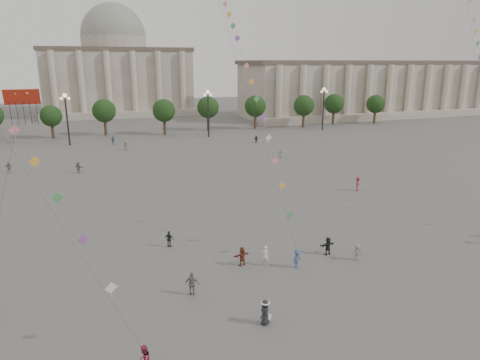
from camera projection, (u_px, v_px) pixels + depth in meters
name	position (u px, v px, depth m)	size (l,w,h in m)	color
ground	(277.00, 305.00, 30.47)	(360.00, 360.00, 0.00)	#5B5856
hall_east	(367.00, 89.00, 138.02)	(84.00, 26.22, 17.20)	gray
hall_central	(116.00, 70.00, 143.69)	(48.30, 34.30, 35.50)	gray
tree_row	(137.00, 112.00, 99.66)	(137.12, 5.12, 8.00)	#3B2A1D
lamp_post_mid_west	(66.00, 110.00, 86.94)	(2.00, 0.90, 10.65)	#262628
lamp_post_mid_east	(208.00, 105.00, 96.85)	(2.00, 0.90, 10.65)	#262628
lamp_post_far_east	(324.00, 101.00, 106.76)	(2.00, 0.90, 10.65)	#262628
person_crowd_0	(113.00, 140.00, 89.67)	(1.03, 0.43, 1.75)	#355877
person_crowd_3	(328.00, 246.00, 38.21)	(1.53, 0.49, 1.65)	black
person_crowd_4	(126.00, 146.00, 83.31)	(1.77, 0.56, 1.91)	#BCBCB7
person_crowd_6	(357.00, 252.00, 37.06)	(0.99, 0.57, 1.53)	slate
person_crowd_7	(281.00, 153.00, 77.37)	(1.52, 0.48, 1.64)	silver
person_crowd_8	(358.00, 184.00, 57.19)	(1.23, 0.71, 1.90)	maroon
person_crowd_9	(256.00, 139.00, 91.61)	(1.42, 0.45, 1.53)	black
person_crowd_12	(78.00, 167.00, 66.51)	(1.60, 0.51, 1.73)	slate
person_crowd_13	(265.00, 256.00, 36.15)	(0.65, 0.43, 1.79)	silver
person_crowd_16	(9.00, 167.00, 66.45)	(1.03, 0.43, 1.75)	slate
person_crowd_18	(169.00, 239.00, 39.82)	(0.91, 0.38, 1.55)	#222228
tourist_2	(242.00, 256.00, 36.17)	(1.54, 0.49, 1.66)	brown
tourist_3	(192.00, 284.00, 31.52)	(1.06, 0.44, 1.80)	slate
kite_flyer_0	(144.00, 360.00, 23.46)	(0.87, 0.68, 1.79)	#9B2A43
kite_flyer_1	(297.00, 259.00, 35.70)	(1.06, 0.61, 1.63)	#394F82
hat_person	(265.00, 312.00, 27.99)	(1.00, 0.94, 1.72)	black
dragon_kite	(23.00, 109.00, 28.35)	(2.94, 1.45, 13.73)	#B32413
kite_train_east	(473.00, 19.00, 59.43)	(28.48, 37.27, 61.28)	#3F3F3F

